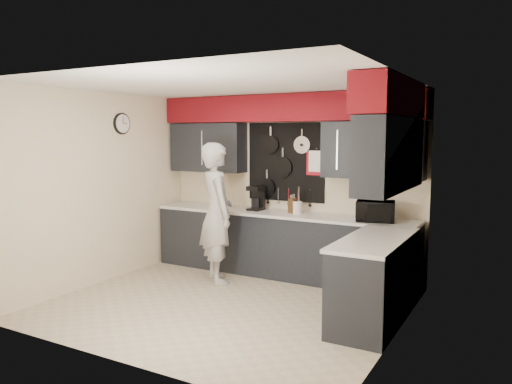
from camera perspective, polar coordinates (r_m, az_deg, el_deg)
The scene contains 10 objects.
ground at distance 6.14m, azimuth -3.44°, elevation -12.70°, with size 4.00×4.00×0.00m, color tan.
back_wall_assembly at distance 7.19m, azimuth 3.42°, elevation 6.44°, with size 4.00×0.36×2.60m.
right_wall_assembly at distance 5.30m, azimuth 15.25°, elevation 5.44°, with size 0.36×3.50×2.60m.
left_wall_assembly at distance 7.12m, azimuth -17.12°, elevation 0.71°, with size 0.05×3.50×2.60m.
base_cabinets at distance 6.75m, azimuth 5.29°, elevation -6.89°, with size 3.95×2.20×0.92m.
microwave at distance 6.56m, azimuth 13.49°, elevation -2.14°, with size 0.48×0.32×0.26m, color black.
knife_block at distance 7.07m, azimuth 4.20°, elevation -1.58°, with size 0.10×0.10×0.21m, color #372211.
utensil_crock at distance 7.03m, azimuth 4.75°, elevation -1.77°, with size 0.14×0.14×0.17m, color silver.
coffee_maker at distance 7.33m, azimuth 0.09°, elevation -0.63°, with size 0.20×0.24×0.36m.
person at distance 6.85m, azimuth -4.49°, elevation -2.40°, with size 0.70×0.46×1.92m, color beige.
Camera 1 is at (3.12, -4.88, 2.03)m, focal length 35.00 mm.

